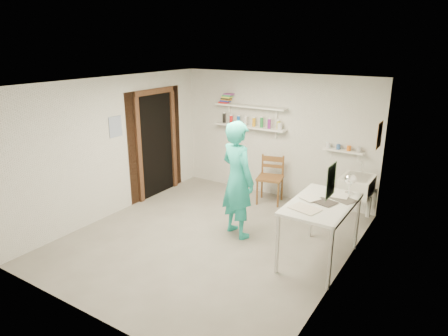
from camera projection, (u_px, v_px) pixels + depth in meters
The scene contains 27 objects.
floor at pixel (210, 239), 6.26m from camera, with size 4.00×4.50×0.02m, color slate.
ceiling at pixel (209, 82), 5.53m from camera, with size 4.00×4.50×0.02m, color silver.
wall_back at pixel (275, 136), 7.71m from camera, with size 4.00×0.02×2.40m, color silver.
wall_front at pixel (85, 221), 4.08m from camera, with size 4.00×0.02×2.40m, color silver.
wall_left at pixel (114, 147), 6.92m from camera, with size 0.02×4.50×2.40m, color silver.
wall_right at pixel (345, 192), 4.87m from camera, with size 0.02×4.50×2.40m, color silver.
doorway_recess at pixel (156, 145), 7.82m from camera, with size 0.02×0.90×2.00m, color black.
corridor_box at pixel (130, 138), 8.16m from camera, with size 1.40×1.50×2.10m, color brown.
door_lintel at pixel (154, 91), 7.49m from camera, with size 0.06×1.05×0.10m, color brown.
door_jamb_near at pixel (139, 151), 7.40m from camera, with size 0.06×0.10×2.00m, color brown.
door_jamb_far at pixel (173, 140), 8.21m from camera, with size 0.06×0.10×2.00m, color brown.
shelf_lower at pixel (250, 127), 7.82m from camera, with size 1.50×0.22×0.03m, color white.
shelf_upper at pixel (250, 106), 7.70m from camera, with size 1.50×0.22×0.03m, color white.
ledge_shelf at pixel (343, 151), 6.97m from camera, with size 0.70×0.14×0.03m, color white.
poster_left at pixel (115, 127), 6.84m from camera, with size 0.01×0.28×0.36m, color #334C7F.
poster_right_a at pixel (379, 135), 6.22m from camera, with size 0.01×0.34×0.42m, color #995933.
poster_right_b at pixel (331, 181), 4.35m from camera, with size 0.01×0.30×0.38m, color #3F724C.
belfast_sink at pixel (357, 185), 6.52m from camera, with size 0.48×0.60×0.30m, color white.
man at pixel (238, 180), 6.13m from camera, with size 0.67×0.44×1.84m, color #24B8A9.
wall_clock at pixel (240, 157), 6.24m from camera, with size 0.33×0.33×0.04m, color beige.
wooden_chair at pixel (270, 178), 7.51m from camera, with size 0.46×0.44×0.98m, color brown.
work_table at pixel (319, 232), 5.52m from camera, with size 0.78×1.31×0.87m, color silver.
desk_lamp at pixel (350, 179), 5.63m from camera, with size 0.16×0.16×0.16m, color white.
spray_cans at pixel (250, 122), 7.79m from camera, with size 1.29×0.06×0.17m.
book_stack at pixel (227, 98), 7.94m from camera, with size 0.30×0.14×0.20m.
ledge_pots at pixel (344, 148), 6.96m from camera, with size 0.48×0.07×0.09m.
papers at pixel (322, 202), 5.38m from camera, with size 0.30×0.22×0.02m.
Camera 1 is at (3.20, -4.64, 2.95)m, focal length 32.00 mm.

